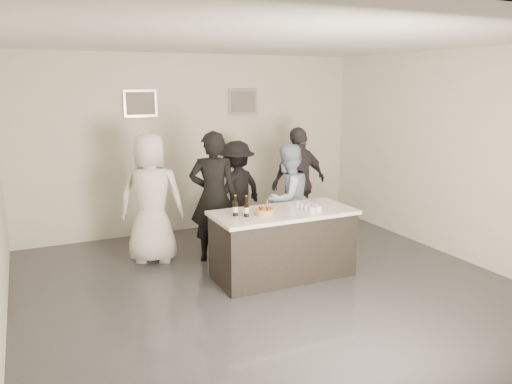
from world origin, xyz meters
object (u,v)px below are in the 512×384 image
Objects in this scene: cake at (265,212)px; person_guest_left at (151,198)px; person_guest_back at (236,190)px; person_main_black at (214,197)px; beer_bottle_a at (235,206)px; person_main_blue at (288,199)px; bar_counter at (283,244)px; beer_bottle_b at (246,207)px; person_guest_right at (299,182)px.

person_guest_left is (-1.10, 1.40, -0.01)m from cake.
person_main_black is at bearing 28.65° from person_guest_back.
beer_bottle_a is at bearing 161.12° from cake.
person_main_blue is 0.88× the size of person_guest_left.
person_main_black is 1.01× the size of person_guest_left.
beer_bottle_b is at bearing -173.72° from bar_counter.
beer_bottle_b is (0.11, -0.09, 0.00)m from beer_bottle_a.
person_guest_left is at bearing 122.28° from beer_bottle_b.
bar_counter is 1.25m from person_main_black.
person_guest_left reaches higher than person_main_blue.
person_guest_right reaches higher than person_guest_back.
bar_counter is 0.88m from beer_bottle_a.
person_main_blue is at bearing 48.22° from cake.
person_main_black is at bearing 6.90° from person_guest_right.
bar_counter is 1.07m from person_main_blue.
beer_bottle_b is 0.14× the size of person_guest_right.
beer_bottle_b is at bearing 48.56° from person_guest_back.
person_main_blue is 0.90× the size of person_guest_right.
person_guest_back is at bearing -87.75° from person_main_blue.
person_guest_left is (-0.86, 1.37, -0.10)m from beer_bottle_b.
cake is 1.10m from person_main_black.
person_guest_back is at bearing 66.83° from beer_bottle_a.
person_main_blue is 1.09m from person_guest_back.
person_guest_right is 1.14× the size of person_guest_back.
person_guest_right is (1.75, 1.46, -0.12)m from beer_bottle_a.
person_guest_back is (0.72, 0.89, -0.14)m from person_main_black.
person_guest_left is (-0.75, 1.28, -0.10)m from beer_bottle_a.
cake is 1.27m from person_main_blue.
beer_bottle_b is at bearing 20.37° from person_main_blue.
beer_bottle_b is at bearing -38.50° from beer_bottle_a.
bar_counter is 7.15× the size of beer_bottle_b.
person_guest_left is at bearing 120.48° from beer_bottle_a.
person_main_black reaches higher than beer_bottle_a.
person_main_blue is at bearing 89.91° from person_guest_back.
person_guest_left reaches higher than bar_counter.
beer_bottle_b is 1.04m from person_main_black.
person_main_black is at bearing 105.17° from cake.
bar_counter is 1.00× the size of person_guest_left.
beer_bottle_a is 0.14m from beer_bottle_b.
bar_counter is 1.90m from person_guest_right.
beer_bottle_b is 0.14× the size of person_guest_left.
beer_bottle_a is 0.16× the size of person_main_blue.
person_main_black is (-0.05, 1.03, -0.09)m from beer_bottle_b.
person_guest_left is at bearing -5.93° from person_guest_right.
beer_bottle_a reaches higher than bar_counter.
bar_counter is 1.90m from person_guest_back.
person_main_blue is at bearing 34.66° from beer_bottle_a.
beer_bottle_b is at bearing 115.85° from person_main_black.
person_guest_right is (1.64, 1.55, -0.12)m from beer_bottle_b.
person_guest_left is 1.16× the size of person_guest_back.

